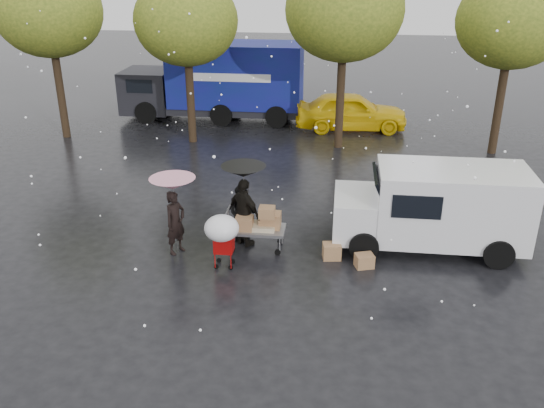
# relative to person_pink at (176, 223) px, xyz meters

# --- Properties ---
(ground) EXTENTS (90.00, 90.00, 0.00)m
(ground) POSITION_rel_person_pink_xyz_m (1.53, -0.56, -0.85)
(ground) COLOR black
(ground) RESTS_ON ground
(person_pink) EXTENTS (0.66, 0.74, 1.71)m
(person_pink) POSITION_rel_person_pink_xyz_m (0.00, 0.00, 0.00)
(person_pink) COLOR black
(person_pink) RESTS_ON ground
(person_middle) EXTENTS (0.75, 0.59, 1.53)m
(person_middle) POSITION_rel_person_pink_xyz_m (1.56, 0.99, -0.09)
(person_middle) COLOR black
(person_middle) RESTS_ON ground
(person_black) EXTENTS (1.16, 1.01, 1.87)m
(person_black) POSITION_rel_person_pink_xyz_m (1.69, 0.63, 0.08)
(person_black) COLOR black
(person_black) RESTS_ON ground
(umbrella_pink) EXTENTS (1.16, 1.16, 2.08)m
(umbrella_pink) POSITION_rel_person_pink_xyz_m (0.00, -0.00, 1.07)
(umbrella_pink) COLOR #4C4C4C
(umbrella_pink) RESTS_ON ground
(umbrella_black) EXTENTS (1.16, 1.16, 2.25)m
(umbrella_black) POSITION_rel_person_pink_xyz_m (1.69, 0.63, 1.24)
(umbrella_black) COLOR #4C4C4C
(umbrella_black) RESTS_ON ground
(vendor_cart) EXTENTS (1.52, 0.80, 1.27)m
(vendor_cart) POSITION_rel_person_pink_xyz_m (2.11, 0.47, -0.13)
(vendor_cart) COLOR slate
(vendor_cart) RESTS_ON ground
(shopping_cart) EXTENTS (0.84, 0.84, 1.46)m
(shopping_cart) POSITION_rel_person_pink_xyz_m (1.37, -0.73, 0.21)
(shopping_cart) COLOR #A70909
(shopping_cart) RESTS_ON ground
(white_van) EXTENTS (4.91, 2.18, 2.20)m
(white_van) POSITION_rel_person_pink_xyz_m (6.64, 1.15, 0.31)
(white_van) COLOR white
(white_van) RESTS_ON ground
(blue_truck) EXTENTS (8.30, 2.60, 3.50)m
(blue_truck) POSITION_rel_person_pink_xyz_m (-1.58, 13.04, 0.90)
(blue_truck) COLOR navy
(blue_truck) RESTS_ON ground
(box_ground_near) EXTENTS (0.51, 0.43, 0.41)m
(box_ground_near) POSITION_rel_person_pink_xyz_m (4.02, 0.15, -0.65)
(box_ground_near) COLOR olive
(box_ground_near) RESTS_ON ground
(box_ground_far) EXTENTS (0.53, 0.47, 0.34)m
(box_ground_far) POSITION_rel_person_pink_xyz_m (4.84, -0.19, -0.68)
(box_ground_far) COLOR olive
(box_ground_far) RESTS_ON ground
(yellow_taxi) EXTENTS (4.99, 2.35, 1.65)m
(yellow_taxi) POSITION_rel_person_pink_xyz_m (4.52, 12.01, -0.03)
(yellow_taxi) COLOR yellow
(yellow_taxi) RESTS_ON ground
(tree_row) EXTENTS (21.60, 4.40, 7.12)m
(tree_row) POSITION_rel_person_pink_xyz_m (1.06, 9.44, 4.17)
(tree_row) COLOR black
(tree_row) RESTS_ON ground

